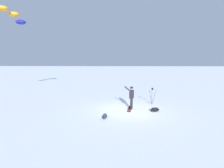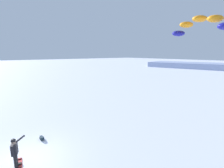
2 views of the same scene
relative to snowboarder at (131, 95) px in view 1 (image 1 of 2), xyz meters
name	(u,v)px [view 1 (image 1 of 2)]	position (x,y,z in m)	size (l,w,h in m)	color
ground_plane	(128,110)	(-0.27, -0.27, -1.02)	(300.00, 300.00, 0.00)	white
snowboarder	(131,95)	(0.00, 0.00, 0.00)	(0.73, 0.46, 1.70)	black
snowboard	(130,109)	(-0.12, 0.00, -1.00)	(0.47, 1.73, 0.10)	#B23333
traction_kite	(3,13)	(-11.45, 3.23, 6.80)	(2.38, 4.75, 1.22)	navy
gear_bag_large	(155,110)	(1.60, -0.59, -0.88)	(0.75, 0.57, 0.26)	black
camera_tripod	(152,93)	(1.79, 1.51, -0.06)	(0.58, 0.53, 1.35)	#262628
gear_bag_small	(105,116)	(-1.77, -2.15, -0.90)	(0.32, 0.66, 0.23)	#192833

